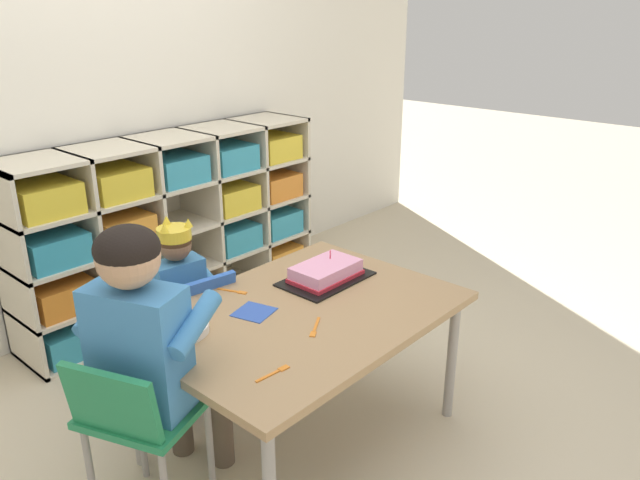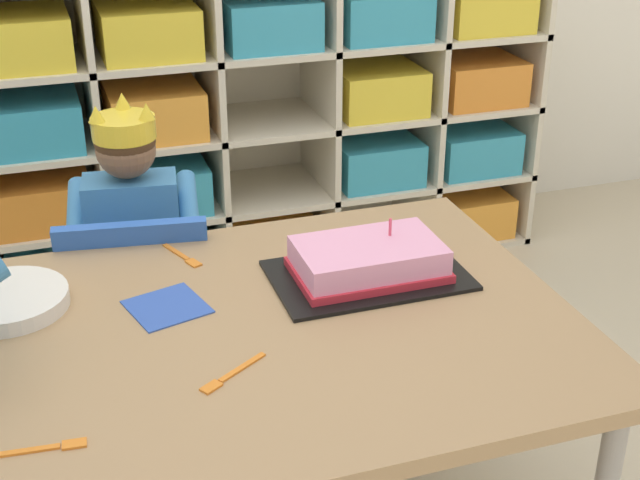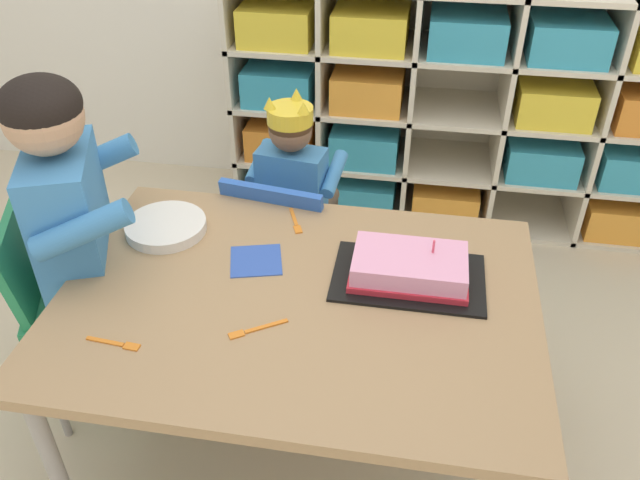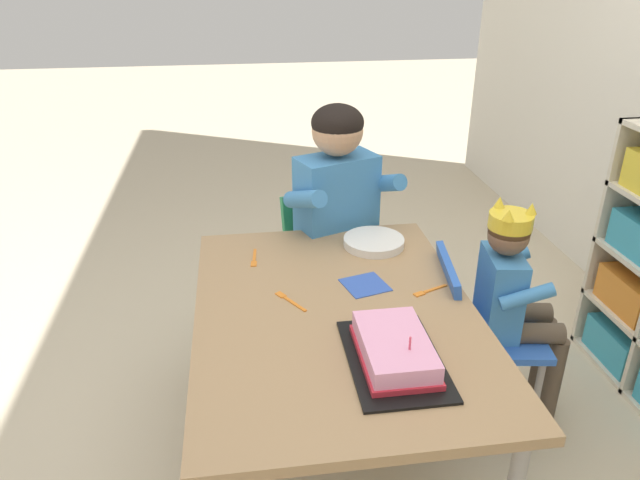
% 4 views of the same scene
% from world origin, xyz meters
% --- Properties ---
extents(ground, '(16.00, 16.00, 0.00)m').
position_xyz_m(ground, '(0.00, 0.00, 0.00)').
color(ground, beige).
extents(classroom_back_wall, '(5.71, 0.10, 2.81)m').
position_xyz_m(classroom_back_wall, '(0.00, 1.59, 1.41)').
color(classroom_back_wall, silver).
rests_on(classroom_back_wall, ground).
extents(storage_cubby_shelf, '(1.81, 0.38, 0.99)m').
position_xyz_m(storage_cubby_shelf, '(0.38, 1.33, 0.48)').
color(storage_cubby_shelf, beige).
rests_on(storage_cubby_shelf, ground).
extents(activity_table, '(1.16, 0.83, 0.58)m').
position_xyz_m(activity_table, '(0.00, 0.00, 0.53)').
color(activity_table, '#A37F56').
rests_on(activity_table, ground).
extents(classroom_chair_blue, '(0.39, 0.40, 0.63)m').
position_xyz_m(classroom_chair_blue, '(-0.14, 0.51, 0.38)').
color(classroom_chair_blue, blue).
rests_on(classroom_chair_blue, ground).
extents(child_with_crown, '(0.32, 0.32, 0.83)m').
position_xyz_m(child_with_crown, '(-0.13, 0.62, 0.52)').
color(child_with_crown, '#3D7FBC').
rests_on(child_with_crown, ground).
extents(classroom_chair_adult_side, '(0.44, 0.44, 0.66)m').
position_xyz_m(classroom_chair_adult_side, '(-0.66, 0.09, 0.42)').
color(classroom_chair_adult_side, '#238451').
rests_on(classroom_chair_adult_side, ground).
extents(adult_helper_seated, '(0.49, 0.47, 1.05)m').
position_xyz_m(adult_helper_seated, '(-0.56, 0.13, 0.65)').
color(adult_helper_seated, '#3D7FBC').
rests_on(adult_helper_seated, ground).
extents(birthday_cake_on_tray, '(0.38, 0.24, 0.11)m').
position_xyz_m(birthday_cake_on_tray, '(0.26, 0.11, 0.61)').
color(birthday_cake_on_tray, black).
rests_on(birthday_cake_on_tray, activity_table).
extents(paper_plate_stack, '(0.22, 0.22, 0.03)m').
position_xyz_m(paper_plate_stack, '(-0.41, 0.21, 0.59)').
color(paper_plate_stack, white).
rests_on(paper_plate_stack, activity_table).
extents(paper_napkin_square, '(0.16, 0.16, 0.00)m').
position_xyz_m(paper_napkin_square, '(-0.13, 0.12, 0.58)').
color(paper_napkin_square, '#3356B7').
rests_on(paper_napkin_square, activity_table).
extents(fork_near_child_seat, '(0.13, 0.03, 0.00)m').
position_xyz_m(fork_near_child_seat, '(-0.36, -0.23, 0.58)').
color(fork_near_child_seat, orange).
rests_on(fork_near_child_seat, activity_table).
extents(fork_at_table_front_edge, '(0.06, 0.12, 0.00)m').
position_xyz_m(fork_at_table_front_edge, '(-0.07, 0.30, 0.58)').
color(fork_at_table_front_edge, orange).
rests_on(fork_at_table_front_edge, activity_table).
extents(fork_by_napkin, '(0.13, 0.09, 0.00)m').
position_xyz_m(fork_by_napkin, '(-0.07, -0.13, 0.58)').
color(fork_by_napkin, orange).
rests_on(fork_by_napkin, activity_table).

